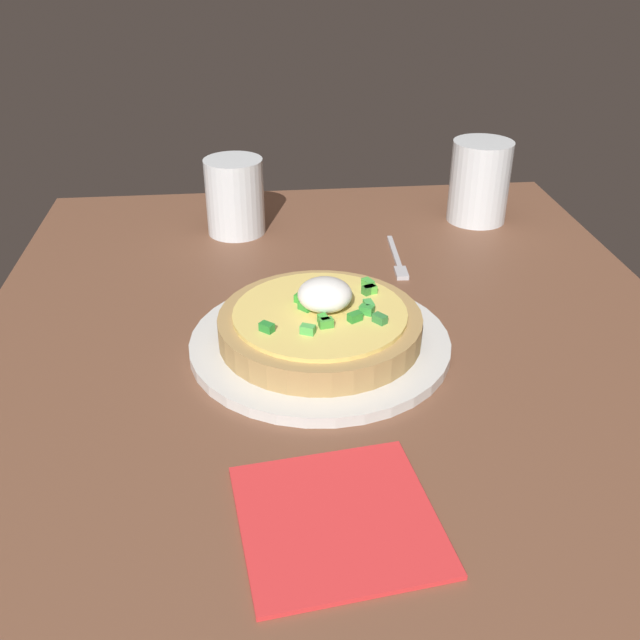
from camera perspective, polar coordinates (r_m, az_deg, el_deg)
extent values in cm
cube|color=brown|center=(64.30, 2.25, -6.44)|extent=(102.43, 72.32, 3.16)
cylinder|color=silver|center=(68.36, 0.00, -1.83)|extent=(24.98, 24.98, 1.05)
cylinder|color=#AB864F|center=(67.43, 0.00, -0.54)|extent=(19.34, 19.34, 2.52)
cylinder|color=#E9CB68|center=(66.70, 0.00, 0.54)|extent=(16.49, 16.49, 0.41)
ellipsoid|color=white|center=(66.49, 0.40, 2.06)|extent=(5.16, 5.16, 2.89)
cube|color=green|center=(66.71, -1.19, 1.14)|extent=(1.48, 1.47, 0.80)
cube|color=#35823C|center=(64.83, 4.82, 0.11)|extent=(1.50, 1.42, 0.80)
cube|color=green|center=(68.32, -0.55, 1.89)|extent=(1.45, 1.48, 0.80)
cube|color=green|center=(67.96, -1.49, 1.72)|extent=(1.41, 1.50, 0.80)
cube|color=#378030|center=(69.75, 3.93, 2.44)|extent=(1.33, 1.51, 0.80)
cube|color=#2D8C30|center=(64.97, 2.82, 0.25)|extent=(1.33, 1.51, 0.80)
cube|color=#55B53D|center=(69.82, 4.04, 2.47)|extent=(1.04, 1.41, 0.80)
cube|color=green|center=(64.37, 0.30, -0.01)|extent=(1.46, 1.14, 0.80)
cube|color=green|center=(63.94, 0.49, -0.24)|extent=(1.01, 1.40, 0.80)
cube|color=green|center=(70.96, 3.86, 2.95)|extent=(1.50, 1.27, 0.80)
cube|color=#288932|center=(63.45, -4.30, -0.59)|extent=(1.44, 1.49, 0.80)
cube|color=green|center=(66.95, 3.93, 1.18)|extent=(1.38, 0.98, 0.80)
cube|color=#4EB74F|center=(62.95, -0.99, -0.77)|extent=(1.26, 1.50, 0.80)
cube|color=green|center=(66.16, 3.75, 0.81)|extent=(1.35, 1.51, 0.80)
cylinder|color=silver|center=(98.33, 12.69, 10.80)|extent=(7.90, 7.90, 10.75)
cylinder|color=#B75619|center=(99.09, 12.54, 9.53)|extent=(6.95, 6.95, 5.29)
cylinder|color=silver|center=(92.81, -6.85, 9.82)|extent=(7.47, 7.47, 9.71)
cylinder|color=#30231B|center=(93.16, -6.81, 9.25)|extent=(6.57, 6.57, 6.92)
cube|color=#B7B7BC|center=(87.97, 5.98, 5.46)|extent=(8.89, 1.04, 0.50)
cube|color=#B7B7BC|center=(82.77, 6.55, 3.77)|extent=(2.87, 1.54, 0.50)
cube|color=red|center=(50.90, 1.43, -15.69)|extent=(15.06, 15.06, 0.40)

